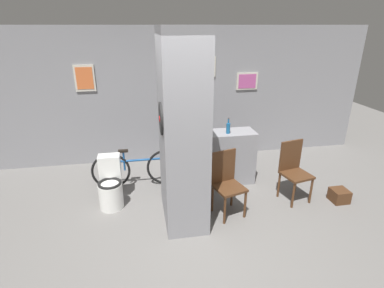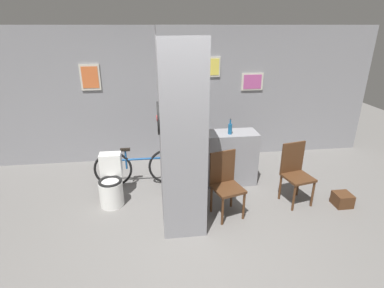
{
  "view_description": "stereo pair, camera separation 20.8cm",
  "coord_description": "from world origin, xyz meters",
  "views": [
    {
      "loc": [
        -0.66,
        -3.15,
        2.6
      ],
      "look_at": [
        0.08,
        0.91,
        0.95
      ],
      "focal_mm": 28.0,
      "sensor_mm": 36.0,
      "label": 1
    },
    {
      "loc": [
        -0.45,
        -3.18,
        2.6
      ],
      "look_at": [
        0.08,
        0.91,
        0.95
      ],
      "focal_mm": 28.0,
      "sensor_mm": 36.0,
      "label": 2
    }
  ],
  "objects": [
    {
      "name": "bottle_tall",
      "position": [
        0.76,
        1.35,
        1.02
      ],
      "size": [
        0.07,
        0.07,
        0.27
      ],
      "color": "#19598C",
      "rests_on": "counter_shelf"
    },
    {
      "name": "toilet",
      "position": [
        -1.17,
        0.98,
        0.32
      ],
      "size": [
        0.36,
        0.52,
        0.76
      ],
      "color": "white",
      "rests_on": "ground_plane"
    },
    {
      "name": "pillar_center",
      "position": [
        -0.12,
        0.51,
        1.3
      ],
      "size": [
        0.59,
        1.03,
        2.6
      ],
      "color": "gray",
      "rests_on": "ground_plane"
    },
    {
      "name": "chair_near_pillar",
      "position": [
        0.5,
        0.5,
        0.51
      ],
      "size": [
        0.49,
        0.49,
        0.94
      ],
      "rotation": [
        0.0,
        0.0,
        0.28
      ],
      "color": "#4C2D19",
      "rests_on": "ground_plane"
    },
    {
      "name": "counter_shelf",
      "position": [
        0.64,
        1.41,
        0.46
      ],
      "size": [
        1.22,
        0.44,
        0.92
      ],
      "color": "gray",
      "rests_on": "ground_plane"
    },
    {
      "name": "bicycle",
      "position": [
        -0.74,
        1.5,
        0.34
      ],
      "size": [
        1.56,
        0.42,
        0.69
      ],
      "color": "black",
      "rests_on": "ground_plane"
    },
    {
      "name": "chair_by_doorway",
      "position": [
        1.65,
        0.69,
        0.51
      ],
      "size": [
        0.47,
        0.47,
        0.94
      ],
      "rotation": [
        0.0,
        0.0,
        0.22
      ],
      "color": "#4C2D19",
      "rests_on": "ground_plane"
    },
    {
      "name": "ground_plane",
      "position": [
        0.0,
        0.0,
        0.0
      ],
      "size": [
        14.0,
        14.0,
        0.0
      ],
      "primitive_type": "plane",
      "color": "slate"
    },
    {
      "name": "floor_crate",
      "position": [
        2.35,
        0.44,
        0.1
      ],
      "size": [
        0.25,
        0.25,
        0.2
      ],
      "color": "#4C2D19",
      "rests_on": "ground_plane"
    },
    {
      "name": "wall_back",
      "position": [
        0.0,
        2.63,
        1.3
      ],
      "size": [
        8.0,
        0.09,
        2.6
      ],
      "color": "gray",
      "rests_on": "ground_plane"
    }
  ]
}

